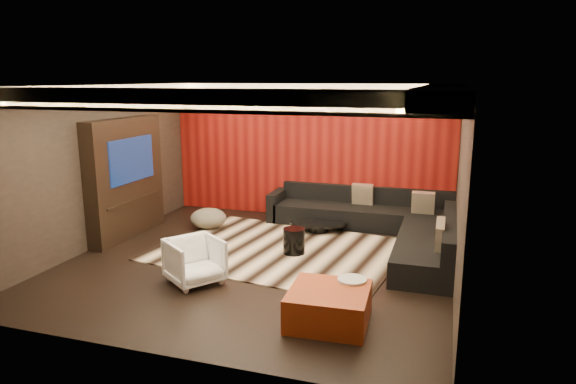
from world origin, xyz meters
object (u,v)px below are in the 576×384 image
(drum_stool, at_px, (294,241))
(coffee_table, at_px, (318,226))
(armchair, at_px, (195,261))
(sectional_sofa, at_px, (383,225))
(white_side_table, at_px, (352,295))
(orange_ottoman, at_px, (329,306))

(drum_stool, bearing_deg, coffee_table, 87.22)
(armchair, xyz_separation_m, sectional_sofa, (2.30, 2.96, -0.07))
(armchair, bearing_deg, sectional_sofa, -1.46)
(white_side_table, bearing_deg, drum_stool, 125.43)
(coffee_table, bearing_deg, orange_ottoman, -73.60)
(sectional_sofa, bearing_deg, coffee_table, 179.18)
(orange_ottoman, height_order, armchair, armchair)
(orange_ottoman, bearing_deg, armchair, 163.82)
(armchair, relative_size, sectional_sofa, 0.20)
(coffee_table, distance_m, sectional_sofa, 1.25)
(coffee_table, height_order, armchair, armchair)
(drum_stool, bearing_deg, orange_ottoman, -63.24)
(coffee_table, relative_size, sectional_sofa, 0.30)
(coffee_table, bearing_deg, drum_stool, -92.78)
(drum_stool, distance_m, sectional_sofa, 1.87)
(orange_ottoman, xyz_separation_m, sectional_sofa, (0.18, 3.58, 0.05))
(white_side_table, distance_m, orange_ottoman, 0.41)
(coffee_table, distance_m, white_side_table, 3.48)
(armchair, height_order, sectional_sofa, sectional_sofa)
(armchair, distance_m, sectional_sofa, 3.75)
(white_side_table, xyz_separation_m, orange_ottoman, (-0.21, -0.35, -0.02))
(orange_ottoman, xyz_separation_m, armchair, (-2.13, 0.62, 0.12))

